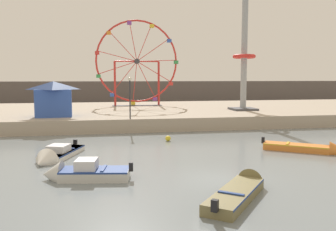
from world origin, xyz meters
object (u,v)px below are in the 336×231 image
Objects in this scene: ferris_wheel_red_frame at (137,63)px; mooring_buoy_orange at (168,138)px; motorboat_pale_grey at (80,173)px; promenade_lamp_near at (130,92)px; motorboat_orange_hull at (311,148)px; motorboat_olive_wood at (243,188)px; carnival_booth_blue_tent at (54,98)px; drop_tower_steel_tower at (244,57)px; motorboat_white_red_stripe at (55,156)px.

mooring_buoy_orange is (0.42, -20.39, -6.81)m from ferris_wheel_red_frame.
promenade_lamp_near is at bearing -94.21° from motorboat_pale_grey.
motorboat_orange_hull is 10.64m from mooring_buoy_orange.
motorboat_olive_wood is 1.38× the size of promenade_lamp_near.
motorboat_orange_hull is at bearing -41.66° from carnival_booth_blue_tent.
motorboat_pale_grey is at bearing 102.41° from motorboat_olive_wood.
promenade_lamp_near is 8.73× the size of mooring_buoy_orange.
ferris_wheel_red_frame is (5.89, 30.22, 6.69)m from motorboat_pale_grey.
motorboat_orange_hull is at bearing -97.59° from drop_tower_steel_tower.
promenade_lamp_near reaches higher than carnival_booth_blue_tent.
promenade_lamp_near is (5.53, 10.31, 3.55)m from motorboat_white_red_stripe.
motorboat_white_red_stripe is 12.22m from motorboat_olive_wood.
drop_tower_steel_tower reaches higher than motorboat_orange_hull.
motorboat_orange_hull is 0.35× the size of drop_tower_steel_tower.
mooring_buoy_orange is (9.78, -8.58, -2.85)m from carnival_booth_blue_tent.
promenade_lamp_near is at bearing -154.81° from drop_tower_steel_tower.
carnival_booth_blue_tent is at bearing 64.58° from motorboat_olive_wood.
carnival_booth_blue_tent is at bearing -171.42° from drop_tower_steel_tower.
drop_tower_steel_tower is at bearing 16.36° from motorboat_olive_wood.
motorboat_olive_wood is 0.46× the size of ferris_wheel_red_frame.
motorboat_pale_grey is at bearing -129.73° from motorboat_orange_hull.
ferris_wheel_red_frame is 14.48m from drop_tower_steel_tower.
drop_tower_steel_tower is (17.50, 21.58, 7.14)m from motorboat_pale_grey.
drop_tower_steel_tower is at bearing 4.83° from carnival_booth_blue_tent.
motorboat_pale_grey is at bearing -103.82° from promenade_lamp_near.
motorboat_pale_grey is at bearing -101.02° from ferris_wheel_red_frame.
mooring_buoy_orange is (6.30, 9.83, -0.12)m from motorboat_pale_grey.
motorboat_orange_hull is at bearing -33.79° from mooring_buoy_orange.
promenade_lamp_near reaches higher than motorboat_olive_wood.
motorboat_olive_wood is at bearing -79.60° from promenade_lamp_near.
motorboat_orange_hull is 16.38m from promenade_lamp_near.
motorboat_olive_wood is (8.95, -8.32, -0.00)m from motorboat_white_red_stripe.
drop_tower_steel_tower is at bearing 25.19° from promenade_lamp_near.
motorboat_olive_wood is (-8.02, -7.45, -0.01)m from motorboat_orange_hull.
ferris_wheel_red_frame is 21.50m from mooring_buoy_orange.
drop_tower_steel_tower is at bearing 149.84° from motorboat_white_red_stripe.
drop_tower_steel_tower is (2.35, 17.66, 7.23)m from motorboat_orange_hull.
carnival_booth_blue_tent reaches higher than mooring_buoy_orange.
mooring_buoy_orange is at bearing 42.34° from motorboat_olive_wood.
motorboat_pale_grey reaches higher than motorboat_orange_hull.
ferris_wheel_red_frame is 2.94× the size of carnival_booth_blue_tent.
motorboat_olive_wood is 1.16× the size of motorboat_pale_grey.
motorboat_pale_grey is 0.40× the size of ferris_wheel_red_frame.
motorboat_olive_wood is 24.54m from carnival_booth_blue_tent.
motorboat_olive_wood is at bearing -86.46° from mooring_buoy_orange.
motorboat_orange_hull is 11.67× the size of mooring_buoy_orange.
ferris_wheel_red_frame is 15.58m from carnival_booth_blue_tent.
motorboat_white_red_stripe is 14.01m from carnival_booth_blue_tent.
promenade_lamp_near is (-11.44, 11.18, 3.54)m from motorboat_orange_hull.
drop_tower_steel_tower reaches higher than promenade_lamp_near.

